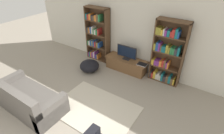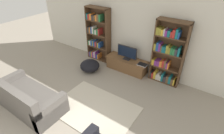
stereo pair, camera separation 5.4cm
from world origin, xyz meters
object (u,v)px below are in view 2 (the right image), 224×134
Objects in this scene: bookshelf_left at (98,35)px; bookshelf_right at (167,54)px; television at (127,53)px; tv_stand at (127,64)px; beanbag_ottoman at (90,66)px; couch_left_sectional at (27,99)px; laptop at (142,65)px.

bookshelf_left is 1.00× the size of bookshelf_right.
bookshelf_right is 1.31m from television.
bookshelf_left is at bearing 173.95° from tv_stand.
tv_stand is 1.28m from beanbag_ottoman.
bookshelf_left reaches higher than couch_left_sectional.
bookshelf_left reaches higher than television.
tv_stand is 0.65m from laptop.
television is at bearing 176.44° from laptop.
television reaches higher than couch_left_sectional.
laptop reaches higher than tv_stand.
television reaches higher than tv_stand.
laptop is at bearing -3.56° from television.
beanbag_ottoman is at bearing -158.79° from bookshelf_right.
bookshelf_left is 6.38× the size of laptop.
bookshelf_left and bookshelf_right have the same top height.
beanbag_ottoman is (-1.04, -0.76, -0.03)m from tv_stand.
tv_stand is 4.77× the size of laptop.
television is 2.30× the size of laptop.
bookshelf_left is 1.40m from television.
bookshelf_right is 1.47m from tv_stand.
couch_left_sectional is (-1.80, -2.97, -0.17)m from laptop.
couch_left_sectional is at bearing -94.06° from beanbag_ottoman.
laptop reaches higher than beanbag_ottoman.
tv_stand is 2.08× the size of television.
laptop is 3.48m from couch_left_sectional.
beanbag_ottoman is (-1.04, -0.74, -0.50)m from television.
bookshelf_left is at bearing 173.11° from television.
couch_left_sectional is at bearing -111.72° from television.
laptop is at bearing -5.87° from bookshelf_left.
bookshelf_right is 6.38× the size of laptop.
bookshelf_right is 2.77× the size of television.
tv_stand is at bearing 68.41° from couch_left_sectional.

